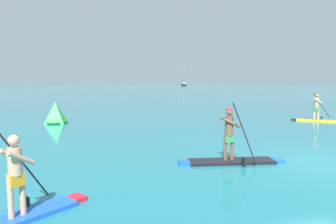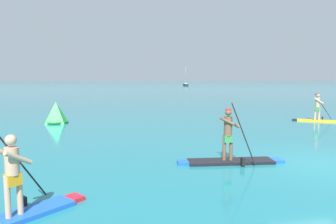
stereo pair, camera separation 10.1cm
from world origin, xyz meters
name	(u,v)px [view 1 (the left image)]	position (x,y,z in m)	size (l,w,h in m)	color
ground	(324,164)	(0.00, 0.00, 0.00)	(440.00, 440.00, 0.00)	#1E727F
paddleboarder_near_left	(15,201)	(-8.45, -2.32, 0.39)	(2.61, 2.22, 1.83)	blue
paddleboarder_mid_center	(231,151)	(-2.82, 0.71, 0.37)	(3.43, 1.06, 2.01)	black
paddleboarder_far_right	(317,115)	(6.19, 8.66, 0.42)	(2.66, 1.94, 1.80)	yellow
race_marker_buoy	(56,114)	(-9.54, 11.15, 0.56)	(1.59, 1.59, 1.27)	green
sailboat_right_horizon	(184,83)	(20.04, 94.09, 0.89)	(2.17, 5.85, 6.21)	black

